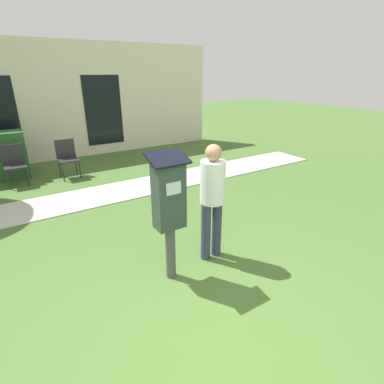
{
  "coord_description": "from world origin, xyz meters",
  "views": [
    {
      "loc": [
        -1.33,
        -1.67,
        2.39
      ],
      "look_at": [
        0.46,
        1.13,
        1.05
      ],
      "focal_mm": 28.0,
      "sensor_mm": 36.0,
      "label": 1
    }
  ],
  "objects_px": {
    "person_standing": "(212,194)",
    "outdoor_chair_middle": "(67,155)",
    "parking_meter": "(169,202)",
    "outdoor_chair_left": "(14,162)"
  },
  "relations": [
    {
      "from": "person_standing",
      "to": "outdoor_chair_middle",
      "type": "distance_m",
      "value": 4.72
    },
    {
      "from": "parking_meter",
      "to": "outdoor_chair_left",
      "type": "xyz_separation_m",
      "value": [
        -1.33,
        4.78,
        -0.49
      ]
    },
    {
      "from": "outdoor_chair_left",
      "to": "outdoor_chair_middle",
      "type": "distance_m",
      "value": 1.11
    },
    {
      "from": "parking_meter",
      "to": "person_standing",
      "type": "height_order",
      "value": "parking_meter"
    },
    {
      "from": "person_standing",
      "to": "outdoor_chair_left",
      "type": "xyz_separation_m",
      "value": [
        -2.01,
        4.69,
        -0.4
      ]
    },
    {
      "from": "person_standing",
      "to": "outdoor_chair_middle",
      "type": "relative_size",
      "value": 1.76
    },
    {
      "from": "outdoor_chair_left",
      "to": "person_standing",
      "type": "bearing_deg",
      "value": -43.02
    },
    {
      "from": "person_standing",
      "to": "outdoor_chair_middle",
      "type": "xyz_separation_m",
      "value": [
        -0.91,
        4.62,
        -0.4
      ]
    },
    {
      "from": "outdoor_chair_left",
      "to": "parking_meter",
      "type": "bearing_deg",
      "value": -50.65
    },
    {
      "from": "parking_meter",
      "to": "person_standing",
      "type": "bearing_deg",
      "value": 7.77
    }
  ]
}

